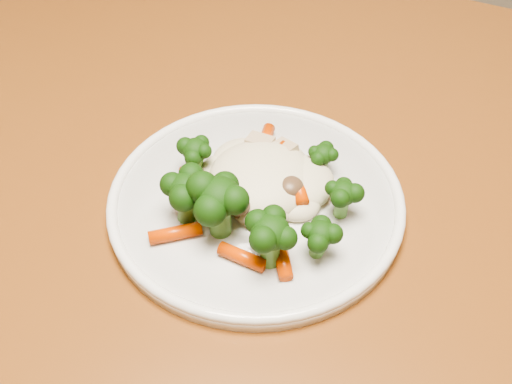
% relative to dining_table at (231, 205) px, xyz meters
% --- Properties ---
extents(dining_table, '(1.21, 0.84, 0.75)m').
position_rel_dining_table_xyz_m(dining_table, '(0.00, 0.00, 0.00)').
color(dining_table, brown).
rests_on(dining_table, ground).
extents(plate, '(0.27, 0.27, 0.01)m').
position_rel_dining_table_xyz_m(plate, '(0.06, -0.08, 0.11)').
color(plate, white).
rests_on(plate, dining_table).
extents(meal, '(0.18, 0.18, 0.05)m').
position_rel_dining_table_xyz_m(meal, '(0.07, -0.09, 0.14)').
color(meal, beige).
rests_on(meal, plate).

